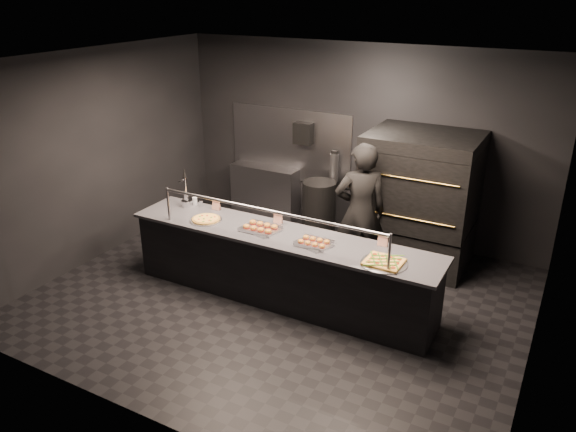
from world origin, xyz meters
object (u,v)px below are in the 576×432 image
Objects in this scene: pizza_oven at (419,199)px; slider_tray_b at (314,243)px; prep_shelf at (265,191)px; worker at (360,212)px; towel_dispenser at (304,133)px; square_pizza at (384,262)px; beer_tap at (186,195)px; service_counter at (280,266)px; fire_extinguisher at (334,167)px; round_pizza at (206,219)px; trash_bin at (319,208)px; slider_tray_a at (260,228)px.

pizza_oven reaches higher than slider_tray_b.
pizza_oven is at bearing -8.54° from prep_shelf.
prep_shelf is at bearing -62.87° from worker.
square_pizza is at bearing -47.82° from towel_dispenser.
beer_tap is 0.29× the size of worker.
service_counter is 1.49m from square_pizza.
service_counter is at bearing -81.70° from fire_extinguisher.
round_pizza is at bearing -105.98° from fire_extinguisher.
pizza_oven reaches higher than round_pizza.
pizza_oven reaches higher than service_counter.
round_pizza is at bearing -77.48° from prep_shelf.
round_pizza is at bearing -175.01° from service_counter.
pizza_oven is 3.02m from round_pizza.
prep_shelf is 3.92m from square_pizza.
towel_dispenser is at bearing 132.18° from square_pizza.
round_pizza is 2.46m from square_pizza.
service_counter reaches higher than trash_bin.
service_counter is at bearing 173.99° from square_pizza.
slider_tray_a reaches higher than prep_shelf.
slider_tray_b is (2.10, -2.40, 0.49)m from prep_shelf.
slider_tray_a reaches higher than round_pizza.
pizza_oven is at bearing 70.48° from slider_tray_b.
beer_tap reaches higher than prep_shelf.
pizza_oven is at bearing -17.89° from fire_extinguisher.
fire_extinguisher is 2.62m from slider_tray_b.
round_pizza is 0.88× the size of slider_tray_b.
fire_extinguisher is at bearing 124.48° from square_pizza.
slider_tray_a is at bearing -127.73° from pizza_oven.
slider_tray_b is at bearing 175.40° from square_pizza.
round_pizza is 0.80× the size of slider_tray_a.
towel_dispenser is 3.48m from square_pizza.
fire_extinguisher reaches higher than slider_tray_a.
pizza_oven is 3.39× the size of beer_tap.
round_pizza is at bearing -179.34° from slider_tray_b.
trash_bin is at bearing 113.83° from slider_tray_b.
beer_tap is 2.29m from trash_bin.
slider_tray_b is 0.92× the size of square_pizza.
prep_shelf is 2.52m from round_pizza.
worker is at bearing -42.77° from trash_bin.
towel_dispenser is at bearing -74.36° from worker.
slider_tray_a is 2.13m from trash_bin.
square_pizza is (3.00, -0.33, -0.14)m from beer_tap.
slider_tray_a is 0.78m from slider_tray_b.
trash_bin is (0.46, -0.34, -1.10)m from towel_dispenser.
pizza_oven is at bearing -13.14° from towel_dispenser.
beer_tap is at bearing 172.87° from slider_tray_b.
slider_tray_a is at bearing 5.86° from round_pizza.
beer_tap is at bearing 152.36° from round_pizza.
prep_shelf is 1.34× the size of trash_bin.
prep_shelf is 2.38× the size of fire_extinguisher.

